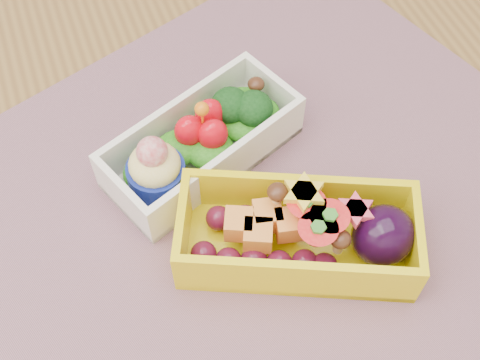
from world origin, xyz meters
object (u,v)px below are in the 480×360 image
object	(u,v)px
placemat	(234,211)
bento_white	(201,143)
bento_yellow	(303,234)
table	(260,217)

from	to	relation	value
placemat	bento_white	xyz separation A→B (m)	(-0.01, 0.06, 0.03)
placemat	bento_yellow	xyz separation A→B (m)	(0.04, -0.06, 0.03)
placemat	bento_yellow	world-z (taller)	bento_yellow
bento_white	bento_yellow	size ratio (longest dim) A/B	0.93
bento_white	bento_yellow	bearing A→B (deg)	-90.26
table	placemat	size ratio (longest dim) A/B	2.03
bento_yellow	table	bearing A→B (deg)	111.45
placemat	bento_yellow	distance (m)	0.07
table	placemat	bearing A→B (deg)	-137.77
table	placemat	xyz separation A→B (m)	(-0.04, -0.04, 0.10)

